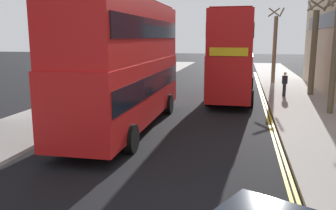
# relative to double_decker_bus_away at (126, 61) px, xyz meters

# --- Properties ---
(sidewalk_right) EXTENTS (4.00, 80.00, 0.14)m
(sidewalk_right) POSITION_rel_double_decker_bus_away_xyz_m (8.61, 1.57, -2.96)
(sidewalk_right) COLOR #9E9991
(sidewalk_right) RESTS_ON ground
(sidewalk_left) EXTENTS (4.00, 80.00, 0.14)m
(sidewalk_left) POSITION_rel_double_decker_bus_away_xyz_m (-4.39, 1.57, -2.96)
(sidewalk_left) COLOR #9E9991
(sidewalk_left) RESTS_ON ground
(kerb_line_outer) EXTENTS (0.10, 56.00, 0.01)m
(kerb_line_outer) POSITION_rel_double_decker_bus_away_xyz_m (6.51, -0.43, -3.03)
(kerb_line_outer) COLOR yellow
(kerb_line_outer) RESTS_ON ground
(kerb_line_inner) EXTENTS (0.10, 56.00, 0.01)m
(kerb_line_inner) POSITION_rel_double_decker_bus_away_xyz_m (6.35, -0.43, -3.03)
(kerb_line_inner) COLOR yellow
(kerb_line_inner) RESTS_ON ground
(double_decker_bus_away) EXTENTS (2.84, 10.82, 5.64)m
(double_decker_bus_away) POSITION_rel_double_decker_bus_away_xyz_m (0.00, 0.00, 0.00)
(double_decker_bus_away) COLOR red
(double_decker_bus_away) RESTS_ON ground
(double_decker_bus_oncoming) EXTENTS (2.96, 10.85, 5.64)m
(double_decker_bus_oncoming) POSITION_rel_double_decker_bus_away_xyz_m (4.38, 9.40, 0.00)
(double_decker_bus_oncoming) COLOR red
(double_decker_bus_oncoming) RESTS_ON ground
(pedestrian_far) EXTENTS (0.34, 0.22, 1.62)m
(pedestrian_far) POSITION_rel_double_decker_bus_away_xyz_m (7.80, 9.72, -2.04)
(pedestrian_far) COLOR #2D2D38
(pedestrian_far) RESTS_ON sidewalk_right
(street_tree_near) EXTENTS (1.74, 1.74, 6.38)m
(street_tree_near) POSITION_rel_double_decker_bus_away_xyz_m (9.57, 4.62, 0.27)
(street_tree_near) COLOR #6B6047
(street_tree_near) RESTS_ON sidewalk_right
(street_tree_far) EXTENTS (1.43, 1.54, 6.77)m
(street_tree_far) POSITION_rel_double_decker_bus_away_xyz_m (9.71, 11.05, 0.21)
(street_tree_far) COLOR #6B6047
(street_tree_far) RESTS_ON sidewalk_right
(street_tree_distant) EXTENTS (1.30, 1.41, 6.42)m
(street_tree_distant) POSITION_rel_double_decker_bus_away_xyz_m (7.66, 17.45, 0.18)
(street_tree_distant) COLOR #6B6047
(street_tree_distant) RESTS_ON sidewalk_right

